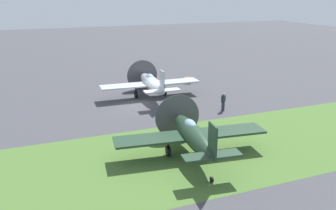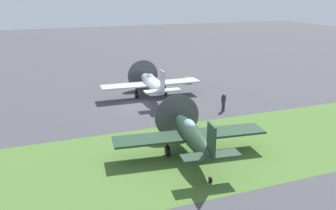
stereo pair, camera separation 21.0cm
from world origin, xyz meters
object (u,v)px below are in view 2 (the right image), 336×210
ground_crew_chief (224,101)px  supply_crate (189,80)px  airplane_wingman (192,134)px  airplane_lead (152,83)px

ground_crew_chief → supply_crate: size_ratio=1.92×
airplane_wingman → ground_crew_chief: airplane_wingman is taller
airplane_wingman → ground_crew_chief: bearing=54.9°
airplane_wingman → supply_crate: 20.08m
airplane_lead → ground_crew_chief: bearing=-51.0°
ground_crew_chief → supply_crate: bearing=60.0°
airplane_wingman → supply_crate: size_ratio=11.70×
airplane_lead → ground_crew_chief: 8.09m
airplane_lead → supply_crate: bearing=37.3°
airplane_lead → airplane_wingman: bearing=-95.5°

